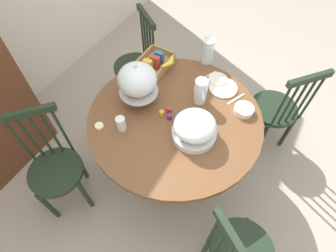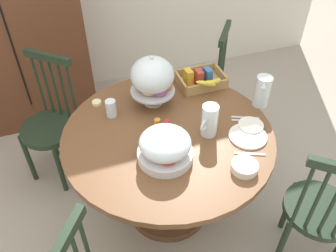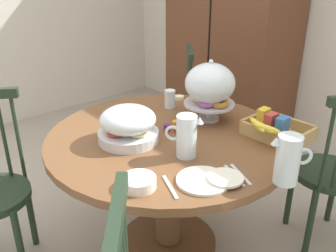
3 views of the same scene
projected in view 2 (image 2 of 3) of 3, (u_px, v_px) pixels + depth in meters
name	position (u px, v px, depth m)	size (l,w,h in m)	color
ground_plane	(162.00, 213.00, 2.50)	(10.00, 10.00, 0.00)	#A89E8E
wooden_armoire	(7.00, 12.00, 2.72)	(1.18, 0.60, 1.96)	brown
dining_table	(168.00, 157.00, 2.18)	(1.24, 1.24, 0.74)	brown
windsor_chair_near_window	(51.00, 127.00, 2.51)	(0.47, 0.47, 0.97)	#1E2D1E
windsor_chair_facing_door	(319.00, 213.00, 1.96)	(0.47, 0.47, 0.97)	#1E2D1E
windsor_chair_far_side	(202.00, 87.00, 2.89)	(0.46, 0.46, 0.97)	#1E2D1E
pastry_stand_with_dome	(152.00, 77.00, 2.13)	(0.28, 0.28, 0.34)	silver
fruit_platter_covered	(165.00, 147.00, 1.83)	(0.30, 0.30, 0.18)	silver
orange_juice_pitcher	(209.00, 122.00, 1.97)	(0.15, 0.13, 0.20)	silver
milk_pitcher	(262.00, 92.00, 2.18)	(0.12, 0.16, 0.21)	silver
cereal_basket	(201.00, 80.00, 2.37)	(0.32, 0.30, 0.12)	tan
china_plate_large	(248.00, 136.00, 2.01)	(0.22, 0.22, 0.01)	white
china_plate_small	(251.00, 125.00, 2.07)	(0.15, 0.15, 0.01)	white
cereal_bowl	(244.00, 167.00, 1.81)	(0.14, 0.14, 0.04)	white
drinking_glass	(111.00, 108.00, 2.12)	(0.06, 0.06, 0.11)	silver
butter_dish	(97.00, 103.00, 2.24)	(0.06, 0.06, 0.02)	beige
jam_jar_strawberry	(167.00, 123.00, 2.07)	(0.04, 0.04, 0.04)	#B7282D
jam_jar_apricot	(157.00, 122.00, 2.08)	(0.04, 0.04, 0.04)	orange
jam_jar_grape	(160.00, 128.00, 2.04)	(0.04, 0.04, 0.04)	#5B2366
table_knife	(246.00, 121.00, 2.12)	(0.17, 0.01, 0.01)	silver
dinner_fork	(245.00, 118.00, 2.14)	(0.17, 0.01, 0.01)	silver
soup_spoon	(250.00, 154.00, 1.91)	(0.17, 0.01, 0.01)	silver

